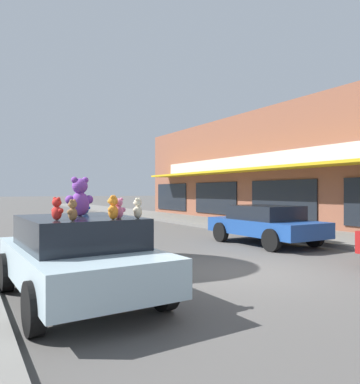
{
  "coord_description": "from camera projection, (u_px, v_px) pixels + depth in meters",
  "views": [
    {
      "loc": [
        -5.43,
        -6.6,
        1.84
      ],
      "look_at": [
        0.1,
        2.93,
        1.81
      ],
      "focal_mm": 35.0,
      "sensor_mm": 36.0,
      "label": 1
    }
  ],
  "objects": [
    {
      "name": "teddy_bear_giant",
      "position": [
        80.0,
        197.0,
        6.47
      ],
      "size": [
        0.5,
        0.32,
        0.68
      ],
      "rotation": [
        0.0,
        0.0,
        3.22
      ],
      "color": "purple",
      "rests_on": "plush_art_car"
    },
    {
      "name": "parked_car_far_center",
      "position": [
        265.0,
        223.0,
        12.93
      ],
      "size": [
        2.1,
        4.17,
        1.34
      ],
      "color": "#1E4793",
      "rests_on": "ground_plane"
    },
    {
      "name": "storefront_row",
      "position": [
        352.0,
        168.0,
        21.64
      ],
      "size": [
        12.69,
        28.86,
        6.33
      ],
      "color": "brown",
      "rests_on": "ground_plane"
    },
    {
      "name": "teddy_bear_cream",
      "position": [
        138.0,
        208.0,
        5.94
      ],
      "size": [
        0.22,
        0.22,
        0.33
      ],
      "rotation": [
        0.0,
        0.0,
        3.95
      ],
      "color": "beige",
      "rests_on": "plush_art_car"
    },
    {
      "name": "ground_plane",
      "position": [
        241.0,
        273.0,
        8.44
      ],
      "size": [
        260.0,
        260.0,
        0.0
      ],
      "primitive_type": "plane",
      "color": "#514F4C"
    },
    {
      "name": "plush_art_car",
      "position": [
        78.0,
        255.0,
        6.31
      ],
      "size": [
        2.22,
        4.07,
        1.41
      ],
      "rotation": [
        0.0,
        0.0,
        0.04
      ],
      "color": "#ADC6D1",
      "rests_on": "ground_plane"
    },
    {
      "name": "teddy_bear_brown",
      "position": [
        73.0,
        210.0,
        5.43
      ],
      "size": [
        0.21,
        0.22,
        0.32
      ],
      "rotation": [
        0.0,
        0.0,
        4.01
      ],
      "color": "olive",
      "rests_on": "plush_art_car"
    },
    {
      "name": "teddy_bear_yellow",
      "position": [
        118.0,
        209.0,
        6.1
      ],
      "size": [
        0.22,
        0.14,
        0.29
      ],
      "rotation": [
        0.0,
        0.0,
        3.22
      ],
      "color": "yellow",
      "rests_on": "plush_art_car"
    },
    {
      "name": "teddy_bear_orange",
      "position": [
        113.0,
        208.0,
        5.71
      ],
      "size": [
        0.23,
        0.27,
        0.37
      ],
      "rotation": [
        0.0,
        0.0,
        4.11
      ],
      "color": "orange",
      "rests_on": "plush_art_car"
    },
    {
      "name": "teddy_bear_blue",
      "position": [
        86.0,
        207.0,
        7.2
      ],
      "size": [
        0.19,
        0.13,
        0.26
      ],
      "rotation": [
        0.0,
        0.0,
        2.99
      ],
      "color": "blue",
      "rests_on": "plush_art_car"
    },
    {
      "name": "teddy_bear_pink",
      "position": [
        119.0,
        209.0,
        5.87
      ],
      "size": [
        0.24,
        0.15,
        0.33
      ],
      "rotation": [
        0.0,
        0.0,
        3.05
      ],
      "color": "pink",
      "rests_on": "plush_art_car"
    },
    {
      "name": "teddy_bear_red",
      "position": [
        57.0,
        209.0,
        5.56
      ],
      "size": [
        0.19,
        0.26,
        0.34
      ],
      "rotation": [
        0.0,
        0.0,
        1.96
      ],
      "color": "red",
      "rests_on": "plush_art_car"
    }
  ]
}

